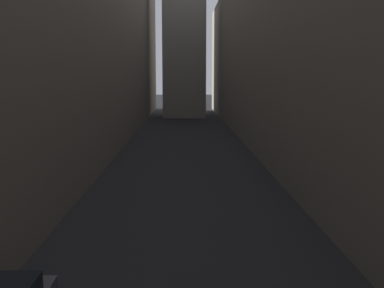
{
  "coord_description": "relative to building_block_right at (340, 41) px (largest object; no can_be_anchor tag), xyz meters",
  "views": [
    {
      "loc": [
        -0.17,
        9.78,
        6.2
      ],
      "look_at": [
        0.0,
        18.83,
        4.93
      ],
      "focal_mm": 44.45,
      "sensor_mm": 36.0,
      "label": 1
    }
  ],
  "objects": [
    {
      "name": "building_block_right",
      "position": [
        0.0,
        0.0,
        0.0
      ],
      "size": [
        14.84,
        108.0,
        18.38
      ],
      "primitive_type": "cube",
      "color": "gray",
      "rests_on": "ground"
    },
    {
      "name": "building_block_left",
      "position": [
        -23.62,
        0.0,
        2.25
      ],
      "size": [
        10.4,
        108.0,
        22.88
      ],
      "primitive_type": "cube",
      "color": "#756B5B",
      "rests_on": "ground"
    },
    {
      "name": "ground_plane",
      "position": [
        -12.92,
        -2.0,
        -9.19
      ],
      "size": [
        264.0,
        264.0,
        0.0
      ],
      "primitive_type": "plane",
      "color": "#232326"
    }
  ]
}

